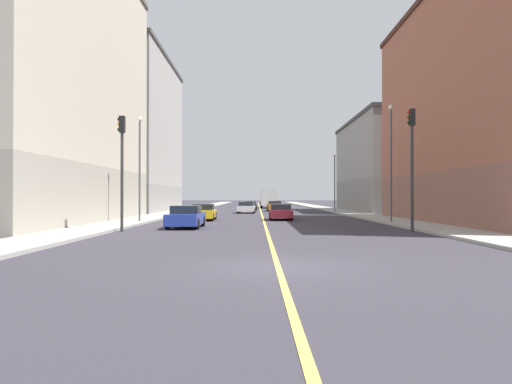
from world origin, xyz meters
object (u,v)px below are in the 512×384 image
Objects in this scene: street_lamp_right_near at (141,158)px; car_yellow at (204,212)px; car_black at (251,206)px; traffic_light_left_near at (413,153)px; street_lamp_left_far at (336,176)px; car_maroon at (281,212)px; building_left_mid at (385,166)px; building_left_near at (488,106)px; traffic_light_right_near at (123,157)px; car_orange at (275,206)px; box_truck at (269,198)px; building_right_midblock at (136,135)px; car_blue at (187,217)px; building_right_corner at (48,78)px; street_lamp_left_near at (392,152)px; car_white at (247,208)px.

street_lamp_right_near reaches higher than car_yellow.
traffic_light_left_near is at bearing -76.01° from car_black.
car_yellow is at bearing -126.27° from street_lamp_left_far.
building_left_mid is at bearing 55.07° from car_maroon.
building_left_near reaches higher than traffic_light_right_near.
car_orange is (0.38, 21.84, -0.00)m from car_maroon.
building_left_mid is 3.15× the size of box_truck.
car_maroon is at bearing -91.00° from car_orange.
traffic_light_left_near is at bearing -91.90° from street_lamp_left_far.
car_maroon is at bearing 53.37° from traffic_light_right_near.
traffic_light_left_near is at bearing -43.34° from car_yellow.
traffic_light_right_near is (-23.35, -6.96, -4.12)m from building_left_near.
traffic_light_left_near is at bearing -53.50° from building_right_midblock.
car_blue is (-6.64, -31.27, 0.01)m from car_orange.
building_left_near is 24.88m from street_lamp_left_far.
street_lamp_left_far is 23.45m from car_yellow.
building_right_corner is 3.06× the size of street_lamp_left_near.
car_white is (6.21, 27.46, -3.42)m from traffic_light_right_near.
building_right_corner is at bearing -124.79° from car_white.
car_blue is at bearing 45.32° from traffic_light_right_near.
car_white is 15.27m from car_maroon.
building_right_corner is (-30.88, -24.94, 4.56)m from building_left_mid.
street_lamp_left_near is 1.19× the size of box_truck.
building_right_corner reaches higher than car_maroon.
street_lamp_left_near is at bearing 23.59° from traffic_light_right_near.
street_lamp_right_near is 7.36m from car_blue.
street_lamp_left_far is 12.78m from car_black.
street_lamp_right_near reaches higher than car_white.
street_lamp_left_far is (24.33, -0.86, -5.11)m from building_right_midblock.
building_right_corner is 5.53× the size of car_blue.
car_white is 0.59× the size of box_truck.
building_right_midblock is 5.11× the size of car_yellow.
traffic_light_left_near is 1.06× the size of traffic_light_right_near.
street_lamp_right_near is (6.55, -23.73, -4.79)m from building_right_midblock.
car_maroon is at bearing 4.93° from car_yellow.
street_lamp_right_near is at bearing -74.56° from building_right_midblock.
traffic_light_right_near reaches higher than car_blue.
traffic_light_right_near is 1.54× the size of car_white.
traffic_light_left_near is at bearing -79.93° from car_orange.
car_maroon is 6.23m from car_yellow.
traffic_light_left_near is 0.90× the size of street_lamp_right_near.
car_yellow is at bearing 75.53° from traffic_light_right_near.
building_right_corner is 24.90m from street_lamp_left_near.
building_right_corner reaches higher than street_lamp_left_far.
building_left_near is at bearing -13.90° from car_yellow.
car_black is at bearing 88.32° from car_white.
building_left_mid is at bearing 45.60° from street_lamp_right_near.
traffic_light_left_near is 1.63× the size of car_yellow.
street_lamp_left_near is at bearing 176.77° from building_left_near.
building_left_near reaches higher than car_yellow.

